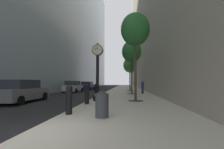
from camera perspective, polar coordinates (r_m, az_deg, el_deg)
name	(u,v)px	position (r m, az deg, el deg)	size (l,w,h in m)	color
ground_plane	(111,90)	(31.14, -0.24, -5.58)	(110.00, 110.00, 0.00)	black
sidewalk_right	(126,89)	(34.01, 5.15, -5.21)	(5.85, 80.00, 0.14)	beige
building_block_left	(62,4)	(41.07, -17.73, 23.32)	(9.00, 80.00, 39.01)	#93A8B7
street_clock	(97,69)	(11.64, -5.32, 2.17)	(0.84, 0.55, 4.33)	black
bollard_nearest	(69,99)	(6.97, -15.42, -8.56)	(0.29, 0.29, 1.25)	black
bollard_second	(87,94)	(9.94, -9.16, -6.87)	(0.29, 0.29, 1.25)	black
bollard_third	(96,91)	(12.97, -5.81, -5.94)	(0.29, 0.29, 1.25)	black
street_tree_near	(135,30)	(12.19, 8.45, 15.76)	(2.13, 2.13, 6.52)	#333335
street_tree_mid_near	(132,52)	(18.73, 7.14, 8.19)	(2.27, 2.27, 6.27)	#333335
street_tree_mid_far	(130,65)	(25.36, 6.54, 3.34)	(2.12, 2.12, 5.32)	#333335
trash_bin	(102,103)	(6.20, -3.66, -10.47)	(0.53, 0.53, 1.05)	#383D42
pedestrian_walking	(143,87)	(18.95, 11.08, -4.33)	(0.38, 0.38, 1.60)	#23232D
car_blue_near	(88,86)	(30.24, -8.94, -4.13)	(2.17, 4.65, 1.62)	navy
car_grey_mid	(22,91)	(13.52, -30.01, -5.36)	(2.11, 4.66, 1.68)	slate
car_silver_far	(73,87)	(23.96, -14.05, -4.36)	(2.09, 4.05, 1.70)	#B7BABF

